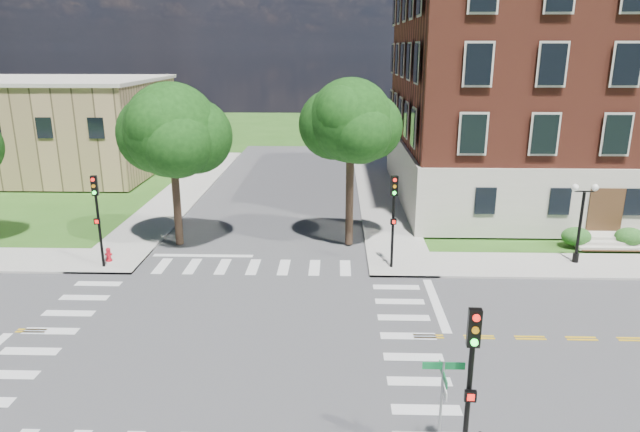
{
  "coord_description": "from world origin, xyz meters",
  "views": [
    {
      "loc": [
        4.29,
        -20.41,
        11.02
      ],
      "look_at": [
        3.52,
        5.94,
        3.2
      ],
      "focal_mm": 32.0,
      "sensor_mm": 36.0,
      "label": 1
    }
  ],
  "objects_px": {
    "traffic_signal_nw": "(97,210)",
    "street_sign_pole": "(442,393)",
    "twin_lamp_west": "(581,219)",
    "fire_hydrant": "(109,255)",
    "traffic_signal_ne": "(394,210)",
    "traffic_signal_se": "(471,372)"
  },
  "relations": [
    {
      "from": "traffic_signal_nw",
      "to": "twin_lamp_west",
      "type": "height_order",
      "value": "traffic_signal_nw"
    },
    {
      "from": "twin_lamp_west",
      "to": "street_sign_pole",
      "type": "xyz_separation_m",
      "value": [
        -9.84,
        -15.47,
        -0.21
      ]
    },
    {
      "from": "traffic_signal_se",
      "to": "traffic_signal_nw",
      "type": "relative_size",
      "value": 1.0
    },
    {
      "from": "street_sign_pole",
      "to": "fire_hydrant",
      "type": "relative_size",
      "value": 4.13
    },
    {
      "from": "traffic_signal_nw",
      "to": "street_sign_pole",
      "type": "bearing_deg",
      "value": -43.54
    },
    {
      "from": "twin_lamp_west",
      "to": "traffic_signal_ne",
      "type": "bearing_deg",
      "value": -174.26
    },
    {
      "from": "twin_lamp_west",
      "to": "fire_hydrant",
      "type": "distance_m",
      "value": 24.79
    },
    {
      "from": "twin_lamp_west",
      "to": "street_sign_pole",
      "type": "height_order",
      "value": "twin_lamp_west"
    },
    {
      "from": "traffic_signal_se",
      "to": "fire_hydrant",
      "type": "relative_size",
      "value": 6.4
    },
    {
      "from": "fire_hydrant",
      "to": "twin_lamp_west",
      "type": "bearing_deg",
      "value": 1.36
    },
    {
      "from": "traffic_signal_nw",
      "to": "fire_hydrant",
      "type": "distance_m",
      "value": 2.83
    },
    {
      "from": "traffic_signal_se",
      "to": "street_sign_pole",
      "type": "bearing_deg",
      "value": 145.28
    },
    {
      "from": "traffic_signal_nw",
      "to": "fire_hydrant",
      "type": "relative_size",
      "value": 6.4
    },
    {
      "from": "traffic_signal_ne",
      "to": "street_sign_pole",
      "type": "xyz_separation_m",
      "value": [
        -0.06,
        -14.48,
        -0.88
      ]
    },
    {
      "from": "traffic_signal_ne",
      "to": "traffic_signal_nw",
      "type": "distance_m",
      "value": 14.91
    },
    {
      "from": "traffic_signal_ne",
      "to": "street_sign_pole",
      "type": "height_order",
      "value": "traffic_signal_ne"
    },
    {
      "from": "twin_lamp_west",
      "to": "fire_hydrant",
      "type": "bearing_deg",
      "value": -178.64
    },
    {
      "from": "traffic_signal_nw",
      "to": "street_sign_pole",
      "type": "distance_m",
      "value": 20.5
    },
    {
      "from": "traffic_signal_ne",
      "to": "twin_lamp_west",
      "type": "bearing_deg",
      "value": 5.74
    },
    {
      "from": "traffic_signal_se",
      "to": "twin_lamp_west",
      "type": "relative_size",
      "value": 1.13
    },
    {
      "from": "traffic_signal_nw",
      "to": "traffic_signal_se",
      "type": "bearing_deg",
      "value": -43.25
    },
    {
      "from": "street_sign_pole",
      "to": "fire_hydrant",
      "type": "height_order",
      "value": "street_sign_pole"
    }
  ]
}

